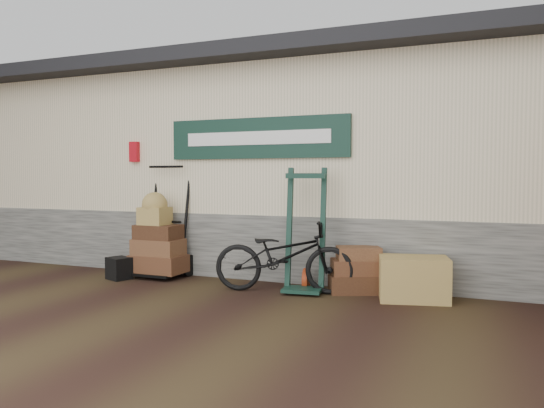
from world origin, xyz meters
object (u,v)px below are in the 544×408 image
(black_trunk, at_px, (119,268))
(green_barrow, at_px, (305,230))
(porter_trolley, at_px, (166,214))
(bicycle, at_px, (283,252))
(suitcase_stack, at_px, (356,269))
(wicker_hamper, at_px, (414,279))

(black_trunk, bearing_deg, green_barrow, 5.14)
(porter_trolley, distance_m, black_trunk, 1.00)
(black_trunk, distance_m, bicycle, 2.45)
(suitcase_stack, bearing_deg, porter_trolley, 178.47)
(porter_trolley, height_order, bicycle, porter_trolley)
(black_trunk, bearing_deg, suitcase_stack, 7.44)
(suitcase_stack, relative_size, wicker_hamper, 0.84)
(porter_trolley, bearing_deg, bicycle, -10.93)
(suitcase_stack, distance_m, black_trunk, 3.28)
(porter_trolley, height_order, suitcase_stack, porter_trolley)
(bicycle, bearing_deg, wicker_hamper, -94.78)
(suitcase_stack, bearing_deg, green_barrow, -162.81)
(bicycle, bearing_deg, black_trunk, 80.84)
(green_barrow, bearing_deg, black_trunk, 177.73)
(wicker_hamper, bearing_deg, porter_trolley, 176.23)
(green_barrow, relative_size, black_trunk, 5.01)
(wicker_hamper, bearing_deg, bicycle, -173.46)
(black_trunk, bearing_deg, wicker_hamper, 3.87)
(green_barrow, bearing_deg, bicycle, -155.04)
(green_barrow, relative_size, bicycle, 0.89)
(wicker_hamper, xyz_separation_m, black_trunk, (-3.97, -0.27, -0.10))
(green_barrow, height_order, suitcase_stack, green_barrow)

